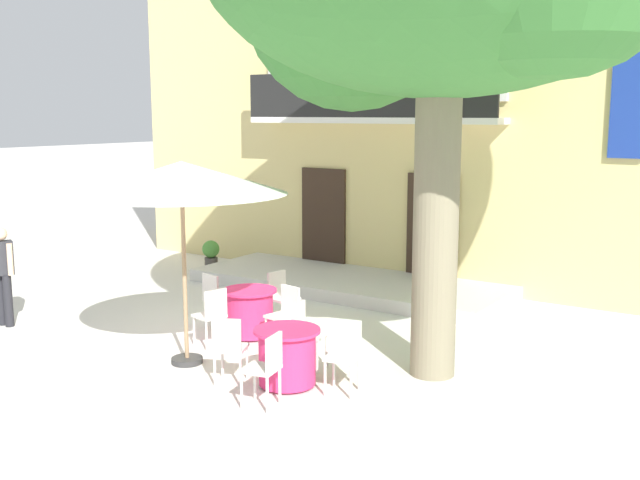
% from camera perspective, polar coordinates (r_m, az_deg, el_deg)
% --- Properties ---
extents(ground_plane, '(120.00, 120.00, 0.00)m').
position_cam_1_polar(ground_plane, '(12.16, -8.30, -7.15)').
color(ground_plane, silver).
extents(building_facade, '(13.00, 5.09, 7.50)m').
position_cam_1_polar(building_facade, '(17.39, 7.66, 10.41)').
color(building_facade, '#DBC67F').
rests_on(building_facade, ground).
extents(entrance_step_platform, '(6.37, 2.29, 0.25)m').
position_cam_1_polar(entrance_step_platform, '(15.01, 2.10, -3.32)').
color(entrance_step_platform, silver).
rests_on(entrance_step_platform, ground).
extents(cafe_table_near_tree, '(0.86, 0.86, 0.76)m').
position_cam_1_polar(cafe_table_near_tree, '(9.79, -2.51, -8.83)').
color(cafe_table_near_tree, '#E52D66').
rests_on(cafe_table_near_tree, ground).
extents(cafe_chair_near_tree_0, '(0.53, 0.53, 0.91)m').
position_cam_1_polar(cafe_chair_near_tree_0, '(9.85, -6.93, -7.94)').
color(cafe_chair_near_tree_0, silver).
rests_on(cafe_chair_near_tree_0, ground).
extents(cafe_chair_near_tree_1, '(0.47, 0.47, 0.91)m').
position_cam_1_polar(cafe_chair_near_tree_1, '(9.08, -4.11, -9.44)').
color(cafe_chair_near_tree_1, silver).
rests_on(cafe_chair_near_tree_1, ground).
extents(cafe_chair_near_tree_2, '(0.48, 0.48, 0.91)m').
position_cam_1_polar(cafe_chair_near_tree_2, '(9.57, 1.85, -8.41)').
color(cafe_chair_near_tree_2, silver).
rests_on(cafe_chair_near_tree_2, ground).
extents(cafe_chair_near_tree_3, '(0.47, 0.47, 0.91)m').
position_cam_1_polar(cafe_chair_near_tree_3, '(10.43, -1.11, -6.87)').
color(cafe_chair_near_tree_3, silver).
rests_on(cafe_chair_near_tree_3, ground).
extents(cafe_table_middle, '(0.86, 0.86, 0.76)m').
position_cam_1_polar(cafe_table_middle, '(11.92, -5.36, -5.48)').
color(cafe_table_middle, '#E52D66').
rests_on(cafe_table_middle, ground).
extents(cafe_chair_middle_0, '(0.47, 0.47, 0.91)m').
position_cam_1_polar(cafe_chair_middle_0, '(12.42, -2.98, -4.17)').
color(cafe_chair_middle_0, silver).
rests_on(cafe_chair_middle_0, ground).
extents(cafe_chair_middle_1, '(0.46, 0.46, 0.91)m').
position_cam_1_polar(cafe_chair_middle_1, '(12.40, -7.92, -4.28)').
color(cafe_chair_middle_1, silver).
rests_on(cafe_chair_middle_1, ground).
extents(cafe_chair_middle_2, '(0.49, 0.49, 0.91)m').
position_cam_1_polar(cafe_chair_middle_2, '(11.41, -8.20, -5.51)').
color(cafe_chair_middle_2, silver).
rests_on(cafe_chair_middle_2, ground).
extents(cafe_chair_middle_3, '(0.47, 0.47, 0.91)m').
position_cam_1_polar(cafe_chair_middle_3, '(11.39, -2.64, -5.45)').
color(cafe_chair_middle_3, silver).
rests_on(cafe_chair_middle_3, ground).
extents(cafe_umbrella, '(2.90, 2.90, 2.85)m').
position_cam_1_polar(cafe_umbrella, '(10.37, -10.48, 4.61)').
color(cafe_umbrella, '#997A56').
rests_on(cafe_umbrella, ground).
extents(ground_planter_left, '(0.38, 0.38, 0.67)m').
position_cam_1_polar(ground_planter_left, '(16.97, -8.29, -1.03)').
color(ground_planter_left, '#47423D').
rests_on(ground_planter_left, ground).
extents(pedestrian_near_entrance, '(0.53, 0.40, 1.65)m').
position_cam_1_polar(pedestrian_near_entrance, '(13.38, -22.95, -2.15)').
color(pedestrian_near_entrance, '#232328').
rests_on(pedestrian_near_entrance, ground).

